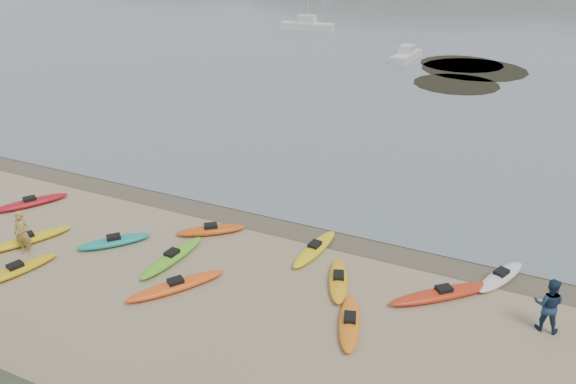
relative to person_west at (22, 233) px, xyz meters
The scene contains 7 objects.
ground 11.09m from the person_west, 39.41° to the left, with size 600.00×600.00×0.00m, color tan.
wet_sand 10.90m from the person_west, 38.19° to the left, with size 60.00×60.00×0.00m, color brown.
kayaks 7.83m from the person_west, 19.62° to the left, with size 23.21×10.65×0.34m.
person_west is the anchor object (origin of this frame).
person_east 19.79m from the person_west, 11.33° to the left, with size 0.94×0.73×1.94m, color navy.
kelp_mats 41.86m from the person_west, 74.78° to the left, with size 10.18×15.50×0.04m.
moored_boats 86.33m from the person_west, 83.54° to the left, with size 85.32×74.56×1.21m.
Camera 1 is at (9.54, -20.26, 12.14)m, focal length 35.00 mm.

